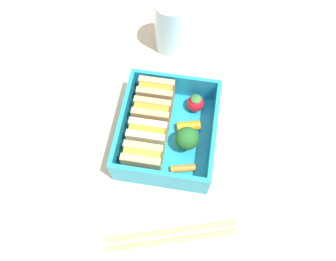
% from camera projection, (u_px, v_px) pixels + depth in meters
% --- Properties ---
extents(ground_plane, '(1.20, 1.20, 0.02)m').
position_uv_depth(ground_plane, '(168.00, 140.00, 0.53)').
color(ground_plane, beige).
extents(bento_tray, '(0.16, 0.14, 0.01)m').
position_uv_depth(bento_tray, '(168.00, 136.00, 0.51)').
color(bento_tray, '#1F9AC8').
rests_on(bento_tray, ground_plane).
extents(bento_rim, '(0.16, 0.14, 0.05)m').
position_uv_depth(bento_rim, '(168.00, 128.00, 0.49)').
color(bento_rim, '#1F9AC8').
rests_on(bento_rim, bento_tray).
extents(sandwich_left, '(0.03, 0.06, 0.05)m').
position_uv_depth(sandwich_left, '(143.00, 159.00, 0.46)').
color(sandwich_left, tan).
rests_on(sandwich_left, bento_tray).
extents(sandwich_center_left, '(0.03, 0.06, 0.05)m').
position_uv_depth(sandwich_center_left, '(147.00, 136.00, 0.48)').
color(sandwich_center_left, beige).
rests_on(sandwich_center_left, bento_tray).
extents(sandwich_center, '(0.03, 0.06, 0.05)m').
position_uv_depth(sandwich_center, '(152.00, 115.00, 0.49)').
color(sandwich_center, tan).
rests_on(sandwich_center, bento_tray).
extents(sandwich_center_right, '(0.03, 0.06, 0.05)m').
position_uv_depth(sandwich_center_right, '(156.00, 94.00, 0.51)').
color(sandwich_center_right, tan).
rests_on(sandwich_center_right, bento_tray).
extents(carrot_stick_left, '(0.02, 0.04, 0.01)m').
position_uv_depth(carrot_stick_left, '(183.00, 168.00, 0.48)').
color(carrot_stick_left, orange).
rests_on(carrot_stick_left, bento_tray).
extents(broccoli_floret, '(0.03, 0.03, 0.05)m').
position_uv_depth(broccoli_floret, '(187.00, 139.00, 0.47)').
color(broccoli_floret, '#82BC70').
rests_on(broccoli_floret, bento_tray).
extents(carrot_stick_far_left, '(0.02, 0.04, 0.01)m').
position_uv_depth(carrot_stick_far_left, '(189.00, 126.00, 0.50)').
color(carrot_stick_far_left, orange).
rests_on(carrot_stick_far_left, bento_tray).
extents(strawberry_far_left, '(0.03, 0.03, 0.03)m').
position_uv_depth(strawberry_far_left, '(196.00, 103.00, 0.51)').
color(strawberry_far_left, red).
rests_on(strawberry_far_left, bento_tray).
extents(chopstick_pair, '(0.07, 0.18, 0.01)m').
position_uv_depth(chopstick_pair, '(172.00, 235.00, 0.45)').
color(chopstick_pair, tan).
rests_on(chopstick_pair, ground_plane).
extents(drinking_glass, '(0.06, 0.06, 0.10)m').
position_uv_depth(drinking_glass, '(171.00, 25.00, 0.55)').
color(drinking_glass, silver).
rests_on(drinking_glass, ground_plane).
extents(folded_napkin, '(0.13, 0.12, 0.00)m').
position_uv_depth(folded_napkin, '(279.00, 133.00, 0.52)').
color(folded_napkin, white).
rests_on(folded_napkin, ground_plane).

